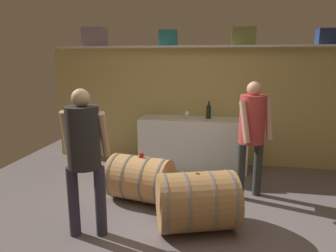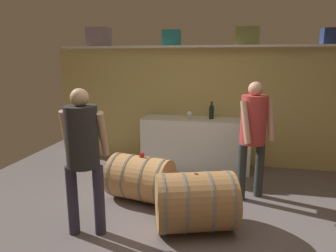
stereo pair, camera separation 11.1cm
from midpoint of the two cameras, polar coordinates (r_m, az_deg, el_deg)
The scene contains 14 objects.
ground_plane at distance 3.91m, azimuth 5.15°, elevation -15.58°, with size 6.64×8.23×0.02m, color #685F5F.
back_wall_panel at distance 5.40m, azimuth 7.84°, elevation 3.50°, with size 5.44×0.10×1.99m, color tan.
high_shelf_board at distance 5.19m, azimuth 8.04°, elevation 14.36°, with size 5.00×0.40×0.03m, color silver.
toolcase_grey at distance 5.66m, azimuth -12.09°, elevation 15.79°, with size 0.38×0.29×0.31m, color gray.
toolcase_teal at distance 5.27m, azimuth 1.28°, elevation 15.98°, with size 0.29×0.24×0.25m, color teal.
toolcase_olive at distance 5.18m, azimuth 15.06°, elevation 15.77°, with size 0.36×0.28×0.28m, color olive.
work_cabinet at distance 5.20m, azimuth 5.76°, elevation -3.22°, with size 1.77×0.56×0.85m, color white.
wine_bottle_dark at distance 5.09m, azimuth 8.68°, elevation 2.70°, with size 0.08×0.08×0.29m.
wine_glass at distance 5.01m, azimuth 4.67°, elevation 2.27°, with size 0.08×0.08×0.14m.
wine_barrel_near at distance 4.08m, azimuth -4.29°, elevation -9.59°, with size 0.89×0.72×0.59m.
wine_barrel_far at distance 3.41m, azimuth 6.04°, elevation -13.75°, with size 0.99×0.86×0.65m.
tasting_cup at distance 3.97m, azimuth -4.02°, elevation -5.35°, with size 0.06×0.06×0.05m, color red.
winemaker_pouring at distance 3.19m, azimuth -14.54°, elevation -3.89°, with size 0.49×0.43×1.54m.
visitor_tasting at distance 4.08m, azimuth 16.29°, elevation -0.47°, with size 0.48×0.46×1.54m.
Camera 2 is at (0.44, -2.79, 1.82)m, focal length 32.93 mm.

